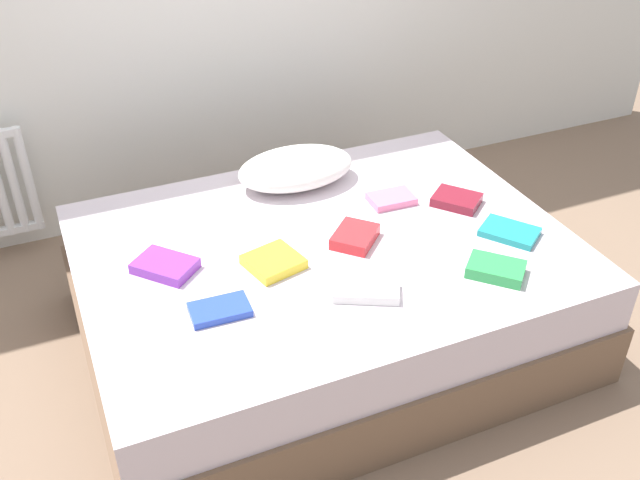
{
  "coord_description": "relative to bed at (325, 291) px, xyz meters",
  "views": [
    {
      "loc": [
        -0.98,
        -2.21,
        2.14
      ],
      "look_at": [
        0.0,
        0.05,
        0.48
      ],
      "focal_mm": 40.1,
      "sensor_mm": 36.0,
      "label": 1
    }
  ],
  "objects": [
    {
      "name": "textbook_blue",
      "position": [
        -0.52,
        -0.26,
        0.27
      ],
      "size": [
        0.22,
        0.14,
        0.03
      ],
      "primitive_type": "cube",
      "rotation": [
        0.0,
        0.0,
        -0.05
      ],
      "color": "#2847B7",
      "rests_on": "bed"
    },
    {
      "name": "textbook_maroon",
      "position": [
        0.66,
        0.05,
        0.27
      ],
      "size": [
        0.25,
        0.25,
        0.04
      ],
      "primitive_type": "cube",
      "rotation": [
        0.0,
        0.0,
        -0.88
      ],
      "color": "maroon",
      "rests_on": "bed"
    },
    {
      "name": "textbook_white",
      "position": [
        -0.0,
        -0.38,
        0.27
      ],
      "size": [
        0.27,
        0.22,
        0.04
      ],
      "primitive_type": "cube",
      "rotation": [
        0.0,
        0.0,
        -0.47
      ],
      "color": "white",
      "rests_on": "bed"
    },
    {
      "name": "bed",
      "position": [
        0.0,
        0.0,
        0.0
      ],
      "size": [
        2.0,
        1.5,
        0.5
      ],
      "color": "brown",
      "rests_on": "ground"
    },
    {
      "name": "textbook_teal",
      "position": [
        0.72,
        -0.25,
        0.27
      ],
      "size": [
        0.26,
        0.28,
        0.03
      ],
      "primitive_type": "cube",
      "rotation": [
        0.0,
        0.0,
        -0.95
      ],
      "color": "teal",
      "rests_on": "bed"
    },
    {
      "name": "ground_plane",
      "position": [
        0.0,
        0.0,
        -0.25
      ],
      "size": [
        8.0,
        8.0,
        0.0
      ],
      "primitive_type": "plane",
      "color": "#7F6651"
    },
    {
      "name": "textbook_green",
      "position": [
        0.51,
        -0.46,
        0.28
      ],
      "size": [
        0.25,
        0.25,
        0.05
      ],
      "primitive_type": "cube",
      "rotation": [
        0.0,
        0.0,
        -0.79
      ],
      "color": "green",
      "rests_on": "bed"
    },
    {
      "name": "textbook_red",
      "position": [
        0.11,
        -0.04,
        0.28
      ],
      "size": [
        0.25,
        0.25,
        0.05
      ],
      "primitive_type": "cube",
      "rotation": [
        0.0,
        0.0,
        0.77
      ],
      "color": "red",
      "rests_on": "bed"
    },
    {
      "name": "textbook_yellow",
      "position": [
        -0.25,
        -0.07,
        0.27
      ],
      "size": [
        0.24,
        0.23,
        0.04
      ],
      "primitive_type": "cube",
      "rotation": [
        0.0,
        0.0,
        0.24
      ],
      "color": "yellow",
      "rests_on": "bed"
    },
    {
      "name": "textbook_purple",
      "position": [
        -0.64,
        0.07,
        0.27
      ],
      "size": [
        0.27,
        0.27,
        0.04
      ],
      "primitive_type": "cube",
      "rotation": [
        0.0,
        0.0,
        -0.84
      ],
      "color": "purple",
      "rests_on": "bed"
    },
    {
      "name": "pillow",
      "position": [
        0.07,
        0.5,
        0.33
      ],
      "size": [
        0.55,
        0.34,
        0.16
      ],
      "primitive_type": "ellipsoid",
      "color": "white",
      "rests_on": "bed"
    },
    {
      "name": "textbook_pink",
      "position": [
        0.4,
        0.18,
        0.27
      ],
      "size": [
        0.2,
        0.15,
        0.03
      ],
      "primitive_type": "cube",
      "rotation": [
        0.0,
        0.0,
        -0.05
      ],
      "color": "pink",
      "rests_on": "bed"
    }
  ]
}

